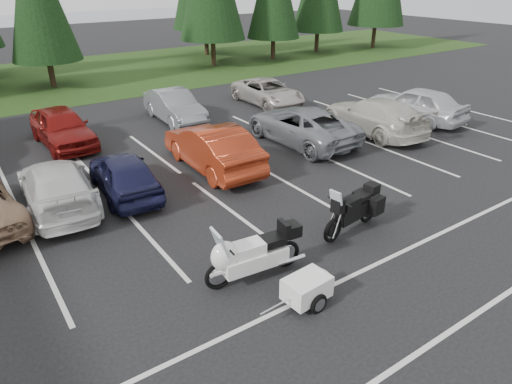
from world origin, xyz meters
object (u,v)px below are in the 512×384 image
at_px(car_far_2, 62,127).
at_px(car_far_4, 268,92).
at_px(car_near_4, 124,174).
at_px(car_far_3, 175,106).
at_px(car_near_8, 416,104).
at_px(car_near_7, 373,116).
at_px(adventure_motorcycle, 352,207).
at_px(car_near_6, 301,125).
at_px(car_near_3, 57,186).
at_px(touring_motorcycle, 254,250).
at_px(car_near_5, 212,147).
at_px(cargo_trailer, 307,290).

height_order(car_far_2, car_far_4, car_far_2).
height_order(car_near_4, car_far_3, car_far_3).
distance_m(car_near_8, car_far_3, 11.75).
xyz_separation_m(car_near_7, car_far_4, (-1.02, 6.69, -0.12)).
bearing_deg(adventure_motorcycle, car_near_6, 53.17).
distance_m(car_near_8, car_far_2, 16.28).
height_order(car_near_6, car_far_3, car_near_6).
height_order(car_near_3, car_near_7, car_near_7).
bearing_deg(car_near_8, car_near_3, -7.49).
bearing_deg(car_far_2, car_near_8, -24.53).
bearing_deg(touring_motorcycle, car_near_7, 34.95).
bearing_deg(car_near_5, car_far_4, -136.93).
distance_m(car_near_8, touring_motorcycle, 14.98).
distance_m(car_near_3, car_near_4, 2.05).
distance_m(car_near_3, touring_motorcycle, 7.12).
xyz_separation_m(car_near_7, cargo_trailer, (-10.17, -7.40, -0.45)).
bearing_deg(car_far_3, car_near_6, -60.08).
height_order(car_near_4, adventure_motorcycle, adventure_motorcycle).
distance_m(car_near_3, car_near_8, 16.64).
xyz_separation_m(car_near_7, touring_motorcycle, (-10.59, -5.96, -0.01)).
xyz_separation_m(car_near_3, car_near_7, (13.53, -0.53, 0.08)).
distance_m(car_near_3, car_far_3, 9.25).
bearing_deg(car_near_6, car_near_7, 165.17).
distance_m(car_near_4, car_near_7, 11.50).
distance_m(touring_motorcycle, adventure_motorcycle, 3.46).
distance_m(cargo_trailer, adventure_motorcycle, 3.49).
xyz_separation_m(car_far_2, cargo_trailer, (1.79, -13.62, -0.45)).
distance_m(car_near_4, touring_motorcycle, 6.25).
distance_m(car_far_2, adventure_motorcycle, 12.90).
bearing_deg(car_near_4, touring_motorcycle, 102.84).
xyz_separation_m(car_near_6, adventure_motorcycle, (-3.63, -6.58, 0.02)).
height_order(car_near_8, car_far_4, car_near_8).
bearing_deg(car_far_2, touring_motorcycle, -85.96).
xyz_separation_m(car_near_8, car_far_2, (-15.08, 6.13, -0.05)).
height_order(car_near_7, car_far_3, car_near_7).
bearing_deg(car_far_2, car_near_4, -87.98).
xyz_separation_m(car_near_4, cargo_trailer, (1.33, -7.63, -0.37)).
distance_m(car_near_3, car_far_2, 5.90).
height_order(car_near_7, cargo_trailer, car_near_7).
xyz_separation_m(car_near_5, adventure_motorcycle, (0.91, -6.22, -0.04)).
bearing_deg(adventure_motorcycle, cargo_trailer, -159.29).
bearing_deg(car_far_4, car_near_4, -147.17).
bearing_deg(car_near_5, car_near_8, 179.54).
bearing_deg(car_far_4, adventure_motorcycle, -115.05).
height_order(car_far_2, cargo_trailer, car_far_2).
relative_size(car_near_4, adventure_motorcycle, 1.60).
bearing_deg(car_near_3, car_far_3, -133.61).
bearing_deg(car_near_3, car_near_7, -177.49).
xyz_separation_m(car_far_2, touring_motorcycle, (1.37, -12.18, -0.00)).
relative_size(car_near_8, car_far_3, 1.09).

